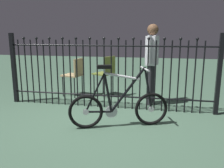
{
  "coord_description": "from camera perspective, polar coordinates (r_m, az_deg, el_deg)",
  "views": [
    {
      "loc": [
        0.94,
        -3.39,
        1.34
      ],
      "look_at": [
        0.19,
        0.21,
        0.55
      ],
      "focal_mm": 37.97,
      "sensor_mm": 36.0,
      "label": 1
    }
  ],
  "objects": [
    {
      "name": "person_visitor",
      "position": [
        4.52,
        9.58,
        6.22
      ],
      "size": [
        0.24,
        0.47,
        1.51
      ],
      "color": "#2D2D33",
      "rests_on": "ground"
    },
    {
      "name": "chair_tan",
      "position": [
        5.14,
        -8.87,
        2.66
      ],
      "size": [
        0.46,
        0.45,
        0.82
      ],
      "color": "black",
      "rests_on": "ground"
    },
    {
      "name": "ground_plane",
      "position": [
        3.76,
        -3.45,
        -8.74
      ],
      "size": [
        20.0,
        20.0,
        0.0
      ],
      "primitive_type": "plane",
      "color": "#405D49"
    },
    {
      "name": "iron_fence",
      "position": [
        4.25,
        -2.01,
        3.09
      ],
      "size": [
        3.8,
        0.07,
        1.35
      ],
      "color": "black",
      "rests_on": "ground"
    },
    {
      "name": "bicycle",
      "position": [
        3.42,
        1.69,
        -5.3
      ],
      "size": [
        1.38,
        0.58,
        0.91
      ],
      "color": "black",
      "rests_on": "ground"
    },
    {
      "name": "chair_olive",
      "position": [
        5.06,
        -1.47,
        3.02
      ],
      "size": [
        0.49,
        0.49,
        0.87
      ],
      "color": "black",
      "rests_on": "ground"
    }
  ]
}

